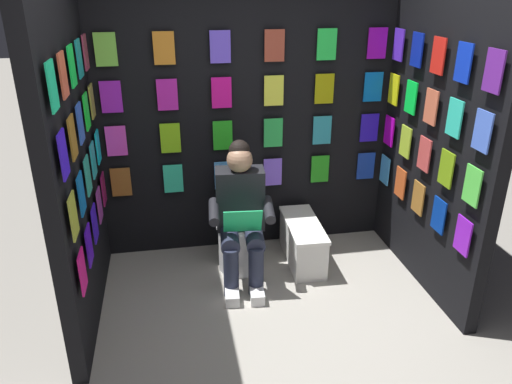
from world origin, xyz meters
TOP-DOWN VIEW (x-y plane):
  - ground_plane at (0.00, 0.00)m, footprint 30.00×30.00m
  - display_wall_back at (0.00, -1.69)m, footprint 2.71×0.14m
  - display_wall_left at (-1.35, -0.82)m, footprint 0.14×1.64m
  - display_wall_right at (1.35, -0.82)m, footprint 0.14×1.64m
  - toilet at (0.14, -1.28)m, footprint 0.42×0.57m
  - person_reading at (0.16, -1.05)m, footprint 0.55×0.71m
  - comic_longbox_near at (-0.42, -1.21)m, footprint 0.32×0.77m

SIDE VIEW (x-z plane):
  - ground_plane at x=0.00m, z-range 0.00..0.00m
  - comic_longbox_near at x=-0.42m, z-range 0.00..0.39m
  - toilet at x=0.14m, z-range -0.06..0.71m
  - person_reading at x=0.16m, z-range 0.00..1.20m
  - display_wall_back at x=0.00m, z-range 0.00..2.48m
  - display_wall_left at x=-1.35m, z-range 0.00..2.48m
  - display_wall_right at x=1.35m, z-range 0.00..2.48m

